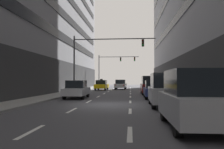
% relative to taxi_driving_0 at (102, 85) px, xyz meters
% --- Properties ---
extents(ground_plane, '(120.00, 120.00, 0.00)m').
position_rel_taxi_driving_0_xyz_m(ground_plane, '(3.13, -21.17, -0.81)').
color(ground_plane, '#424247').
extents(sidewalk_left, '(2.64, 80.00, 0.14)m').
position_rel_taxi_driving_0_xyz_m(sidewalk_left, '(-2.98, -21.17, -0.74)').
color(sidewalk_left, gray).
rests_on(sidewalk_left, ground).
extents(sidewalk_right, '(2.64, 80.00, 0.14)m').
position_rel_taxi_driving_0_xyz_m(sidewalk_right, '(9.24, -21.17, -0.74)').
color(sidewalk_right, gray).
rests_on(sidewalk_right, ground).
extents(lane_stripe_l1_s2, '(0.16, 2.00, 0.01)m').
position_rel_taxi_driving_0_xyz_m(lane_stripe_l1_s2, '(1.54, -29.17, -0.80)').
color(lane_stripe_l1_s2, silver).
rests_on(lane_stripe_l1_s2, ground).
extents(lane_stripe_l1_s3, '(0.16, 2.00, 0.01)m').
position_rel_taxi_driving_0_xyz_m(lane_stripe_l1_s3, '(1.54, -24.17, -0.80)').
color(lane_stripe_l1_s3, silver).
rests_on(lane_stripe_l1_s3, ground).
extents(lane_stripe_l1_s4, '(0.16, 2.00, 0.01)m').
position_rel_taxi_driving_0_xyz_m(lane_stripe_l1_s4, '(1.54, -19.17, -0.80)').
color(lane_stripe_l1_s4, silver).
rests_on(lane_stripe_l1_s4, ground).
extents(lane_stripe_l1_s5, '(0.16, 2.00, 0.01)m').
position_rel_taxi_driving_0_xyz_m(lane_stripe_l1_s5, '(1.54, -14.17, -0.80)').
color(lane_stripe_l1_s5, silver).
rests_on(lane_stripe_l1_s5, ground).
extents(lane_stripe_l1_s6, '(0.16, 2.00, 0.01)m').
position_rel_taxi_driving_0_xyz_m(lane_stripe_l1_s6, '(1.54, -9.17, -0.80)').
color(lane_stripe_l1_s6, silver).
rests_on(lane_stripe_l1_s6, ground).
extents(lane_stripe_l1_s7, '(0.16, 2.00, 0.01)m').
position_rel_taxi_driving_0_xyz_m(lane_stripe_l1_s7, '(1.54, -4.17, -0.80)').
color(lane_stripe_l1_s7, silver).
rests_on(lane_stripe_l1_s7, ground).
extents(lane_stripe_l1_s8, '(0.16, 2.00, 0.01)m').
position_rel_taxi_driving_0_xyz_m(lane_stripe_l1_s8, '(1.54, 0.83, -0.80)').
color(lane_stripe_l1_s8, silver).
rests_on(lane_stripe_l1_s8, ground).
extents(lane_stripe_l1_s9, '(0.16, 2.00, 0.01)m').
position_rel_taxi_driving_0_xyz_m(lane_stripe_l1_s9, '(1.54, 5.83, -0.80)').
color(lane_stripe_l1_s9, silver).
rests_on(lane_stripe_l1_s9, ground).
extents(lane_stripe_l1_s10, '(0.16, 2.00, 0.01)m').
position_rel_taxi_driving_0_xyz_m(lane_stripe_l1_s10, '(1.54, 10.83, -0.80)').
color(lane_stripe_l1_s10, silver).
rests_on(lane_stripe_l1_s10, ground).
extents(lane_stripe_l2_s2, '(0.16, 2.00, 0.01)m').
position_rel_taxi_driving_0_xyz_m(lane_stripe_l2_s2, '(4.73, -29.17, -0.80)').
color(lane_stripe_l2_s2, silver).
rests_on(lane_stripe_l2_s2, ground).
extents(lane_stripe_l2_s3, '(0.16, 2.00, 0.01)m').
position_rel_taxi_driving_0_xyz_m(lane_stripe_l2_s3, '(4.73, -24.17, -0.80)').
color(lane_stripe_l2_s3, silver).
rests_on(lane_stripe_l2_s3, ground).
extents(lane_stripe_l2_s4, '(0.16, 2.00, 0.01)m').
position_rel_taxi_driving_0_xyz_m(lane_stripe_l2_s4, '(4.73, -19.17, -0.80)').
color(lane_stripe_l2_s4, silver).
rests_on(lane_stripe_l2_s4, ground).
extents(lane_stripe_l2_s5, '(0.16, 2.00, 0.01)m').
position_rel_taxi_driving_0_xyz_m(lane_stripe_l2_s5, '(4.73, -14.17, -0.80)').
color(lane_stripe_l2_s5, silver).
rests_on(lane_stripe_l2_s5, ground).
extents(lane_stripe_l2_s6, '(0.16, 2.00, 0.01)m').
position_rel_taxi_driving_0_xyz_m(lane_stripe_l2_s6, '(4.73, -9.17, -0.80)').
color(lane_stripe_l2_s6, silver).
rests_on(lane_stripe_l2_s6, ground).
extents(lane_stripe_l2_s7, '(0.16, 2.00, 0.01)m').
position_rel_taxi_driving_0_xyz_m(lane_stripe_l2_s7, '(4.73, -4.17, -0.80)').
color(lane_stripe_l2_s7, silver).
rests_on(lane_stripe_l2_s7, ground).
extents(lane_stripe_l2_s8, '(0.16, 2.00, 0.01)m').
position_rel_taxi_driving_0_xyz_m(lane_stripe_l2_s8, '(4.73, 0.83, -0.80)').
color(lane_stripe_l2_s8, silver).
rests_on(lane_stripe_l2_s8, ground).
extents(lane_stripe_l2_s9, '(0.16, 2.00, 0.01)m').
position_rel_taxi_driving_0_xyz_m(lane_stripe_l2_s9, '(4.73, 5.83, -0.80)').
color(lane_stripe_l2_s9, silver).
rests_on(lane_stripe_l2_s9, ground).
extents(lane_stripe_l2_s10, '(0.16, 2.00, 0.01)m').
position_rel_taxi_driving_0_xyz_m(lane_stripe_l2_s10, '(4.73, 10.83, -0.80)').
color(lane_stripe_l2_s10, silver).
rests_on(lane_stripe_l2_s10, ground).
extents(taxi_driving_0, '(1.97, 4.41, 1.81)m').
position_rel_taxi_driving_0_xyz_m(taxi_driving_0, '(0.00, 0.00, 0.00)').
color(taxi_driving_0, black).
rests_on(taxi_driving_0, ground).
extents(car_driving_1, '(2.04, 4.59, 1.70)m').
position_rel_taxi_driving_0_xyz_m(car_driving_1, '(3.01, 2.99, 0.03)').
color(car_driving_1, black).
rests_on(car_driving_1, ground).
extents(car_driving_2, '(1.91, 4.38, 1.63)m').
position_rel_taxi_driving_0_xyz_m(car_driving_2, '(-0.13, -16.31, -0.01)').
color(car_driving_2, black).
rests_on(car_driving_2, ground).
extents(car_parked_0, '(1.78, 4.21, 2.03)m').
position_rel_taxi_driving_0_xyz_m(car_parked_0, '(6.88, -28.22, 0.21)').
color(car_parked_0, black).
rests_on(car_parked_0, ground).
extents(car_parked_1, '(1.90, 4.37, 2.10)m').
position_rel_taxi_driving_0_xyz_m(car_parked_1, '(6.88, -22.06, 0.24)').
color(car_parked_1, black).
rests_on(car_parked_1, ground).
extents(car_parked_2, '(1.89, 4.36, 1.62)m').
position_rel_taxi_driving_0_xyz_m(car_parked_2, '(6.87, -16.21, -0.01)').
color(car_parked_2, black).
rests_on(car_parked_2, ground).
extents(car_parked_3, '(1.85, 4.37, 2.11)m').
position_rel_taxi_driving_0_xyz_m(car_parked_3, '(6.88, -10.63, 0.24)').
color(car_parked_3, black).
rests_on(car_parked_3, ground).
extents(traffic_signal_0, '(9.83, 0.35, 6.87)m').
position_rel_taxi_driving_0_xyz_m(traffic_signal_0, '(0.87, -9.87, 4.14)').
color(traffic_signal_0, '#4C4C51').
rests_on(traffic_signal_0, sidewalk_left).
extents(traffic_signal_1, '(8.63, 0.34, 6.88)m').
position_rel_taxi_driving_0_xyz_m(traffic_signal_1, '(0.82, 11.28, 4.28)').
color(traffic_signal_1, '#4C4C51').
rests_on(traffic_signal_1, sidewalk_left).
extents(pedestrian_0, '(0.23, 0.53, 1.64)m').
position_rel_taxi_driving_0_xyz_m(pedestrian_0, '(9.31, -12.42, 0.28)').
color(pedestrian_0, brown).
rests_on(pedestrian_0, sidewalk_right).
extents(pedestrian_1, '(0.23, 0.53, 1.53)m').
position_rel_taxi_driving_0_xyz_m(pedestrian_1, '(9.31, -24.30, 0.21)').
color(pedestrian_1, black).
rests_on(pedestrian_1, sidewalk_right).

